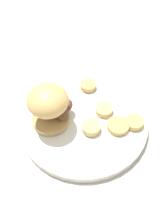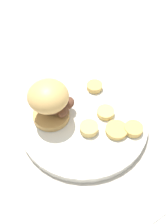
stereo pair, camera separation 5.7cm
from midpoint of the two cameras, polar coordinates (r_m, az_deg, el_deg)
name	(u,v)px [view 2 (the right image)]	position (r m, az deg, el deg)	size (l,w,h in m)	color
ground_plane	(84,124)	(0.60, 2.69, -2.76)	(4.00, 4.00, 0.00)	#B2A899
dinner_plate	(84,121)	(0.59, 2.73, -2.17)	(0.29, 0.29, 0.02)	white
sandwich	(50,101)	(0.55, -4.41, 2.31)	(0.09, 0.10, 0.10)	tan
potato_round_0	(95,86)	(0.65, 4.84, 5.43)	(0.04, 0.04, 0.01)	tan
potato_round_1	(106,112)	(0.59, 7.45, -0.23)	(0.04, 0.04, 0.01)	#DBB766
potato_round_2	(134,129)	(0.58, 13.52, -3.77)	(0.04, 0.04, 0.01)	tan
potato_round_3	(117,128)	(0.57, 10.09, -3.71)	(0.05, 0.05, 0.01)	tan
potato_round_4	(89,128)	(0.56, 3.98, -3.74)	(0.04, 0.04, 0.01)	#DBB766
fork	(150,220)	(0.53, 17.44, -21.72)	(0.11, 0.17, 0.00)	silver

